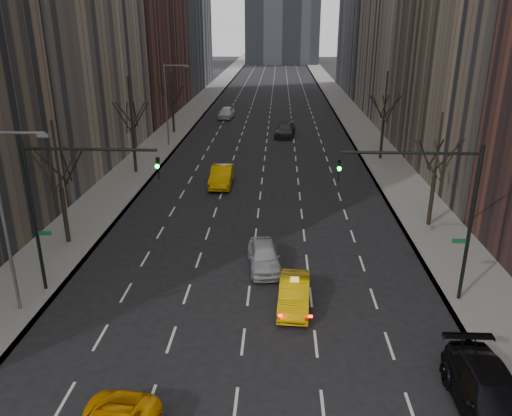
# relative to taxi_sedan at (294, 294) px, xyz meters

# --- Properties ---
(sidewalk_left) EXTENTS (4.50, 320.00, 0.15)m
(sidewalk_left) POSITION_rel_taxi_sedan_xyz_m (-14.60, 58.92, -0.63)
(sidewalk_left) COLOR slate
(sidewalk_left) RESTS_ON ground
(sidewalk_right) EXTENTS (4.50, 320.00, 0.15)m
(sidewalk_right) POSITION_rel_taxi_sedan_xyz_m (9.90, 58.92, -0.63)
(sidewalk_right) COLOR slate
(sidewalk_right) RESTS_ON ground
(tree_lw_b) EXTENTS (3.36, 3.50, 7.82)m
(tree_lw_b) POSITION_rel_taxi_sedan_xyz_m (-14.35, 6.92, 3.02)
(tree_lw_b) COLOR black
(tree_lw_b) RESTS_ON ground
(tree_lw_c) EXTENTS (3.36, 3.50, 8.74)m
(tree_lw_c) POSITION_rel_taxi_sedan_xyz_m (-14.35, 22.92, 3.33)
(tree_lw_c) COLOR black
(tree_lw_c) RESTS_ON ground
(tree_lw_d) EXTENTS (3.36, 3.50, 7.36)m
(tree_lw_d) POSITION_rel_taxi_sedan_xyz_m (-14.35, 40.92, 2.86)
(tree_lw_d) COLOR black
(tree_lw_d) RESTS_ON ground
(tree_rw_b) EXTENTS (3.36, 3.50, 7.82)m
(tree_rw_b) POSITION_rel_taxi_sedan_xyz_m (9.65, 10.92, 3.02)
(tree_rw_b) COLOR black
(tree_rw_b) RESTS_ON ground
(tree_rw_c) EXTENTS (3.36, 3.50, 8.74)m
(tree_rw_c) POSITION_rel_taxi_sedan_xyz_m (9.65, 28.92, 3.33)
(tree_rw_c) COLOR black
(tree_rw_c) RESTS_ON ground
(traffic_mast_left) EXTENTS (6.69, 0.39, 8.00)m
(traffic_mast_left) POSITION_rel_taxi_sedan_xyz_m (-11.45, 0.92, 4.79)
(traffic_mast_left) COLOR black
(traffic_mast_left) RESTS_ON ground
(traffic_mast_right) EXTENTS (6.69, 0.39, 8.00)m
(traffic_mast_right) POSITION_rel_taxi_sedan_xyz_m (6.76, 0.92, 4.79)
(traffic_mast_right) COLOR black
(traffic_mast_right) RESTS_ON ground
(streetlight_near) EXTENTS (2.83, 0.22, 9.00)m
(streetlight_near) POSITION_rel_taxi_sedan_xyz_m (-13.19, -1.08, 4.92)
(streetlight_near) COLOR slate
(streetlight_near) RESTS_ON ground
(streetlight_far) EXTENTS (2.83, 0.22, 9.00)m
(streetlight_far) POSITION_rel_taxi_sedan_xyz_m (-13.19, 33.92, 4.92)
(streetlight_far) COLOR slate
(streetlight_far) RESTS_ON ground
(taxi_sedan) EXTENTS (1.74, 4.35, 1.40)m
(taxi_sedan) POSITION_rel_taxi_sedan_xyz_m (0.00, 0.00, 0.00)
(taxi_sedan) COLOR #DAA704
(taxi_sedan) RESTS_ON ground
(silver_sedan_ahead) EXTENTS (2.30, 4.55, 1.49)m
(silver_sedan_ahead) POSITION_rel_taxi_sedan_xyz_m (-1.63, 4.09, 0.04)
(silver_sedan_ahead) COLOR #AAACB2
(silver_sedan_ahead) RESTS_ON ground
(parked_suv_black) EXTENTS (2.41, 5.87, 1.70)m
(parked_suv_black) POSITION_rel_taxi_sedan_xyz_m (6.85, -7.24, 0.15)
(parked_suv_black) COLOR black
(parked_suv_black) RESTS_ON ground
(far_taxi) EXTENTS (1.81, 5.13, 1.69)m
(far_taxi) POSITION_rel_taxi_sedan_xyz_m (-5.80, 19.51, 0.14)
(far_taxi) COLOR #E39D04
(far_taxi) RESTS_ON ground
(far_suv_grey) EXTENTS (2.90, 5.76, 1.61)m
(far_suv_grey) POSITION_rel_taxi_sedan_xyz_m (-0.13, 39.78, 0.10)
(far_suv_grey) COLOR #2F2F34
(far_suv_grey) RESTS_ON ground
(far_car_white) EXTENTS (2.33, 5.04, 1.67)m
(far_car_white) POSITION_rel_taxi_sedan_xyz_m (-8.68, 51.55, 0.13)
(far_car_white) COLOR silver
(far_car_white) RESTS_ON ground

